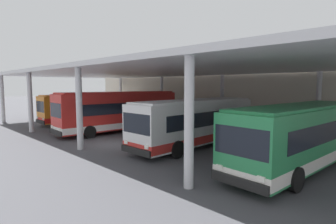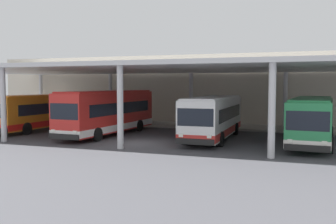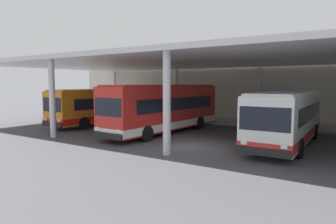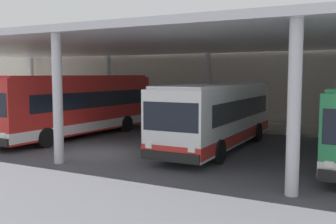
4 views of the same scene
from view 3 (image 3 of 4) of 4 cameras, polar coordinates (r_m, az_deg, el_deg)
The scene contains 9 objects.
ground_plane at distance 17.59m, azimuth 4.27°, elevation -6.54°, with size 200.00×200.00×0.00m, color #47474C.
platform_kerb at distance 28.31m, azimuth 15.81°, elevation -2.00°, with size 42.00×4.50×0.18m, color #A39E93.
station_building_facade at distance 31.21m, azimuth 17.76°, elevation 5.09°, with size 48.00×1.60×7.21m, color beige.
canopy_shelter at distance 22.25m, azimuth 11.30°, elevation 9.57°, with size 40.00×17.00×5.55m.
bus_nearest_bay at distance 27.66m, azimuth -12.23°, elevation 1.18°, with size 3.01×10.62×3.17m.
bus_second_bay at distance 22.21m, azimuth -0.66°, elevation 0.77°, with size 3.18×11.46×3.57m.
bus_middle_bay at distance 19.20m, azimuth 21.81°, elevation -0.90°, with size 2.79×10.55×3.17m.
bench_waiting at distance 32.98m, azimuth -1.94°, elevation 0.23°, with size 1.80×0.45×0.92m.
trash_bin at distance 34.26m, azimuth -4.93°, elevation 0.43°, with size 0.52×0.52×0.98m.
Camera 3 is at (8.27, -15.09, 3.63)m, focal length 31.93 mm.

